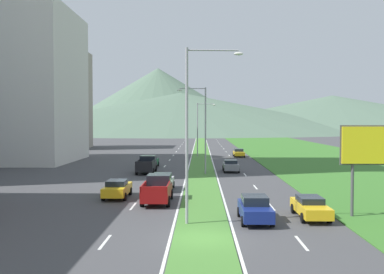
{
  "coord_description": "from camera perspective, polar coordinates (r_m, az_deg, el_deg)",
  "views": [
    {
      "loc": [
        -0.12,
        -23.47,
        6.32
      ],
      "look_at": [
        -1.31,
        37.87,
        4.07
      ],
      "focal_mm": 41.51,
      "sensor_mm": 36.0,
      "label": 1
    }
  ],
  "objects": [
    {
      "name": "hill_far_center",
      "position": [
        275.34,
        -1.45,
        3.25
      ],
      "size": [
        235.14,
        235.14,
        23.72
      ],
      "primitive_type": "cone",
      "color": "#516B56",
      "rests_on": "ground_plane"
    },
    {
      "name": "street_lamp_near",
      "position": [
        26.82,
        0.09,
        1.72
      ],
      "size": [
        3.5,
        0.45,
        10.73
      ],
      "color": "#99999E",
      "rests_on": "ground_plane"
    },
    {
      "name": "street_lamp_far",
      "position": [
        77.26,
        0.98,
        1.44
      ],
      "size": [
        3.25,
        0.28,
        9.41
      ],
      "color": "#99999E",
      "rests_on": "ground_plane"
    },
    {
      "name": "car_4",
      "position": [
        60.8,
        -5.28,
        -3.15
      ],
      "size": [
        1.91,
        4.34,
        1.49
      ],
      "rotation": [
        0.0,
        0.0,
        1.57
      ],
      "color": "#0C5128",
      "rests_on": "ground_plane"
    },
    {
      "name": "lane_dash_right_3",
      "position": [
        33.46,
        10.19,
        -8.82
      ],
      "size": [
        0.16,
        2.8,
        0.01
      ],
      "primitive_type": "cube",
      "color": "silver",
      "rests_on": "ground_plane"
    },
    {
      "name": "edge_line_median_left",
      "position": [
        83.73,
        -0.01,
        -2.23
      ],
      "size": [
        0.16,
        240.0,
        0.01
      ],
      "primitive_type": "cube",
      "color": "silver",
      "rests_on": "ground_plane"
    },
    {
      "name": "edge_line_median_right",
      "position": [
        83.73,
        2.39,
        -2.23
      ],
      "size": [
        0.16,
        240.0,
        0.01
      ],
      "primitive_type": "cube",
      "color": "silver",
      "rests_on": "ground_plane"
    },
    {
      "name": "lane_dash_right_9",
      "position": [
        90.73,
        4.41,
        -1.9
      ],
      "size": [
        0.16,
        2.8,
        0.01
      ],
      "primitive_type": "cube",
      "color": "silver",
      "rests_on": "ground_plane"
    },
    {
      "name": "domed_building",
      "position": [
        74.38,
        -21.87,
        7.77
      ],
      "size": [
        18.32,
        18.32,
        34.53
      ],
      "color": "silver",
      "rests_on": "ground_plane"
    },
    {
      "name": "lane_dash_left_7",
      "position": [
        71.51,
        -2.89,
        -2.97
      ],
      "size": [
        0.16,
        2.8,
        0.01
      ],
      "primitive_type": "cube",
      "color": "silver",
      "rests_on": "ground_plane"
    },
    {
      "name": "lane_dash_left_2",
      "position": [
        24.16,
        -11.11,
        -13.1
      ],
      "size": [
        0.16,
        2.8,
        0.01
      ],
      "primitive_type": "cube",
      "color": "silver",
      "rests_on": "ground_plane"
    },
    {
      "name": "car_0",
      "position": [
        28.45,
        8.08,
        -9.1
      ],
      "size": [
        1.96,
        4.45,
        1.61
      ],
      "rotation": [
        0.0,
        0.0,
        -1.57
      ],
      "color": "navy",
      "rests_on": "ground_plane"
    },
    {
      "name": "car_6",
      "position": [
        78.16,
        6.03,
        -2.02
      ],
      "size": [
        1.89,
        4.51,
        1.41
      ],
      "rotation": [
        0.0,
        0.0,
        -1.57
      ],
      "color": "yellow",
      "rests_on": "ground_plane"
    },
    {
      "name": "lane_dash_left_10",
      "position": [
        100.34,
        -1.74,
        -1.51
      ],
      "size": [
        0.16,
        2.8,
        0.01
      ],
      "primitive_type": "cube",
      "color": "silver",
      "rests_on": "ground_plane"
    },
    {
      "name": "grass_verge_right",
      "position": [
        86.24,
        15.02,
        -2.16
      ],
      "size": [
        24.0,
        240.0,
        0.06
      ],
      "primitive_type": "cube",
      "color": "#387028",
      "rests_on": "ground_plane"
    },
    {
      "name": "hill_far_right",
      "position": [
        312.88,
        17.57,
        2.98
      ],
      "size": [
        233.14,
        233.14,
        23.33
      ],
      "primitive_type": "cone",
      "color": "#516B56",
      "rests_on": "ground_plane"
    },
    {
      "name": "lane_dash_left_13",
      "position": [
        129.23,
        -1.1,
        -0.7
      ],
      "size": [
        0.16,
        2.8,
        0.01
      ],
      "primitive_type": "cube",
      "color": "silver",
      "rests_on": "ground_plane"
    },
    {
      "name": "lane_dash_left_4",
      "position": [
        42.85,
        -5.61,
        -6.39
      ],
      "size": [
        0.16,
        2.8,
        0.01
      ],
      "primitive_type": "cube",
      "color": "silver",
      "rests_on": "ground_plane"
    },
    {
      "name": "lane_dash_left_9",
      "position": [
        90.72,
        -2.04,
        -1.89
      ],
      "size": [
        0.16,
        2.8,
        0.01
      ],
      "primitive_type": "cube",
      "color": "silver",
      "rests_on": "ground_plane"
    },
    {
      "name": "lane_dash_left_15",
      "position": [
        148.51,
        -0.82,
        -0.34
      ],
      "size": [
        0.16,
        2.8,
        0.01
      ],
      "primitive_type": "cube",
      "color": "silver",
      "rests_on": "ground_plane"
    },
    {
      "name": "car_1",
      "position": [
        30.18,
        14.97,
        -8.66
      ],
      "size": [
        1.86,
        4.73,
        1.38
      ],
      "rotation": [
        0.0,
        0.0,
        -1.57
      ],
      "color": "yellow",
      "rests_on": "ground_plane"
    },
    {
      "name": "lane_dash_right_15",
      "position": [
        148.52,
        3.12,
        -0.34
      ],
      "size": [
        0.16,
        2.8,
        0.01
      ],
      "primitive_type": "cube",
      "color": "silver",
      "rests_on": "ground_plane"
    },
    {
      "name": "lane_dash_left_6",
      "position": [
        61.92,
        -3.52,
        -3.76
      ],
      "size": [
        0.16,
        2.8,
        0.01
      ],
      "primitive_type": "cube",
      "color": "silver",
      "rests_on": "ground_plane"
    },
    {
      "name": "lane_dash_left_11",
      "position": [
        109.97,
        -1.49,
        -1.19
      ],
      "size": [
        0.16,
        2.8,
        0.01
      ],
      "primitive_type": "cube",
      "color": "silver",
      "rests_on": "ground_plane"
    },
    {
      "name": "lane_dash_right_5",
      "position": [
        52.39,
        6.84,
        -4.84
      ],
      "size": [
        0.16,
        2.8,
        0.01
      ],
      "primitive_type": "cube",
      "color": "silver",
      "rests_on": "ground_plane"
    },
    {
      "name": "lane_dash_right_13",
      "position": [
        129.24,
        3.42,
        -0.71
      ],
      "size": [
        0.16,
        2.8,
        0.01
      ],
      "primitive_type": "cube",
      "color": "silver",
      "rests_on": "ground_plane"
    },
    {
      "name": "hill_far_left",
      "position": [
        314.64,
        -4.39,
        4.89
      ],
      "size": [
        144.95,
        144.95,
        43.36
      ],
      "primitive_type": "cone",
      "color": "#516B56",
      "rests_on": "ground_plane"
    },
    {
      "name": "lane_dash_right_11",
      "position": [
        109.98,
        3.83,
        -1.2
      ],
      "size": [
        0.16,
        2.8,
        0.01
      ],
      "primitive_type": "cube",
      "color": "silver",
      "rests_on": "ground_plane"
    },
    {
      "name": "pickup_truck_0",
      "position": [
        34.8,
        -4.43,
        -6.73
      ],
      "size": [
        2.18,
        5.4,
        2.0
      ],
      "rotation": [
        0.0,
        0.0,
        1.57
      ],
      "color": "maroon",
      "rests_on": "ground_plane"
    },
    {
      "name": "lane_dash_right_14",
      "position": [
        138.88,
        3.26,
        -0.51
      ],
      "size": [
        0.16,
        2.8,
        0.01
      ],
      "primitive_type": "cube",
      "color": "silver",
      "rests_on": "ground_plane"
    },
    {
      "name": "street_lamp_mid",
      "position": [
        52.01,
        1.36,
        1.62
      ],
      "size": [
        3.39,
        0.39,
        10.24
      ],
      "color": "#99999E",
      "rests_on": "ground_plane"
    },
    {
      "name": "lane_dash_right_10",
      "position": [
        100.35,
        4.09,
        -1.51
      ],
      "size": [
        0.16,
        2.8,
        0.01
      ],
      "primitive_type": "cube",
      "color": "silver",
      "rests_on": "ground_plane"
    },
    {
      "name": "lane_dash_right_12",
      "position": [
        119.61,
        3.61,
        -0.93
      ],
      "size": [
        0.16,
        2.8,
        0.01
      ],
      "primitive_type": "cube",
      "color": "silver",
      "rests_on": "ground_plane"
    },
    {
      "name": "billboard_roadside",
      "position": [
        31.38,
        22.96,
        -1.44
      ],
      "size": [
        5.11,
        0.28,
        6.04
      ],
      "color": "#4C4C51",
      "rests_on": "ground_plane"
    },
    {
      "name": "pickup_truck_1",
      "position": [
        54.25,
        -5.83,
        -3.56
      ],
      "size": [
        2.18,
        5.4,
        2.0
      ],
      "rotation": [
        0.0,
        0.0,
        1.57
      ],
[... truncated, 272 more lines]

